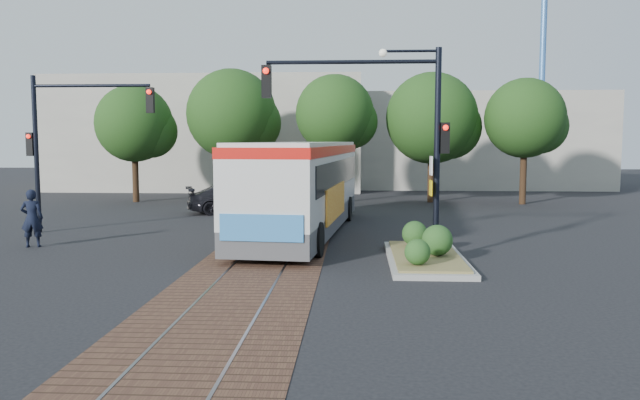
{
  "coord_description": "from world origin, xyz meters",
  "views": [
    {
      "loc": [
        2.77,
        -19.21,
        3.55
      ],
      "look_at": [
        1.56,
        1.07,
        1.6
      ],
      "focal_mm": 35.0,
      "sensor_mm": 36.0,
      "label": 1
    }
  ],
  "objects": [
    {
      "name": "signal_pole_left",
      "position": [
        -8.37,
        4.0,
        3.86
      ],
      "size": [
        4.99,
        0.34,
        6.0
      ],
      "color": "black",
      "rests_on": "ground"
    },
    {
      "name": "crane",
      "position": [
        18.0,
        34.0,
        10.88
      ],
      "size": [
        8.0,
        0.5,
        18.0
      ],
      "color": "#3F72B2",
      "rests_on": "ground"
    },
    {
      "name": "tree_row",
      "position": [
        1.21,
        16.42,
        4.85
      ],
      "size": [
        26.4,
        5.6,
        7.67
      ],
      "color": "#382314",
      "rests_on": "ground"
    },
    {
      "name": "warehouses",
      "position": [
        -0.53,
        28.75,
        3.81
      ],
      "size": [
        40.0,
        13.0,
        8.0
      ],
      "color": "#ADA899",
      "rests_on": "ground"
    },
    {
      "name": "trackbed",
      "position": [
        0.0,
        4.0,
        0.01
      ],
      "size": [
        3.6,
        40.0,
        0.02
      ],
      "color": "#523525",
      "rests_on": "ground"
    },
    {
      "name": "parked_car",
      "position": [
        -3.2,
        10.94,
        0.68
      ],
      "size": [
        5.05,
        3.39,
        1.36
      ],
      "primitive_type": "imported",
      "rotation": [
        0.0,
        0.0,
        1.92
      ],
      "color": "black",
      "rests_on": "ground"
    },
    {
      "name": "signal_pole_main",
      "position": [
        3.86,
        -0.81,
        4.16
      ],
      "size": [
        5.49,
        0.46,
        6.0
      ],
      "color": "black",
      "rests_on": "ground"
    },
    {
      "name": "city_bus",
      "position": [
        0.73,
        4.26,
        1.94
      ],
      "size": [
        3.93,
        13.19,
        3.48
      ],
      "rotation": [
        0.0,
        0.0,
        -0.09
      ],
      "color": "#434345",
      "rests_on": "ground"
    },
    {
      "name": "ground",
      "position": [
        0.0,
        0.0,
        0.0
      ],
      "size": [
        120.0,
        120.0,
        0.0
      ],
      "primitive_type": "plane",
      "color": "black",
      "rests_on": "ground"
    },
    {
      "name": "officer",
      "position": [
        -8.02,
        0.73,
        0.97
      ],
      "size": [
        0.8,
        0.63,
        1.94
      ],
      "primitive_type": "imported",
      "rotation": [
        0.0,
        0.0,
        3.4
      ],
      "color": "black",
      "rests_on": "ground"
    },
    {
      "name": "traffic_island",
      "position": [
        4.82,
        -0.9,
        0.33
      ],
      "size": [
        2.2,
        5.2,
        1.13
      ],
      "color": "gray",
      "rests_on": "ground"
    }
  ]
}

